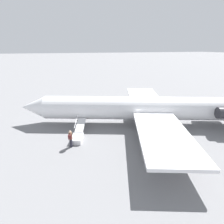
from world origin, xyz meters
TOP-DOWN VIEW (x-y plane):
  - ground_plane at (0.00, 0.00)m, footprint 600.00×600.00m
  - airplane_main at (-0.92, 0.33)m, footprint 29.37×22.74m
  - boarding_stairs at (7.98, 1.29)m, footprint 2.31×4.12m
  - passenger at (8.82, 2.70)m, footprint 0.43×0.57m

SIDE VIEW (x-z plane):
  - ground_plane at x=0.00m, z-range 0.00..0.00m
  - boarding_stairs at x=7.98m, z-range -0.51..1.28m
  - passenger at x=8.82m, z-range 0.13..1.87m
  - airplane_main at x=-0.92m, z-range -1.47..5.86m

